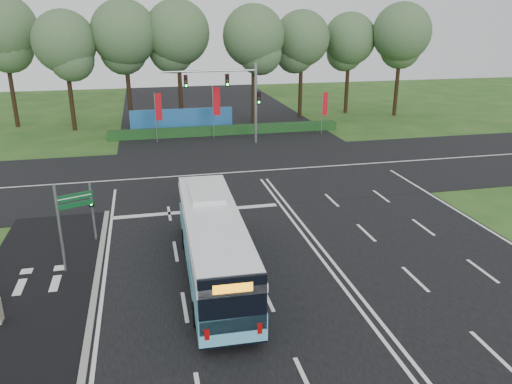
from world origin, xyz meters
TOP-DOWN VIEW (x-y plane):
  - ground at (0.00, 0.00)m, footprint 120.00×120.00m
  - road_main at (0.00, 0.00)m, footprint 20.00×120.00m
  - road_cross at (0.00, 12.00)m, footprint 120.00×14.00m
  - bike_path at (-12.50, -3.00)m, footprint 5.00×18.00m
  - kerb_strip at (-10.10, -3.00)m, footprint 0.25×18.00m
  - city_bus at (-5.11, -2.81)m, footprint 2.60×11.14m
  - pedestrian_signal at (-10.45, 2.19)m, footprint 0.28×0.40m
  - street_sign at (-11.18, -0.79)m, footprint 1.51×0.66m
  - banner_flag_left at (-6.40, 22.64)m, footprint 0.62×0.30m
  - banner_flag_mid at (-1.15, 23.23)m, footprint 0.69×0.25m
  - banner_flag_right at (9.19, 22.75)m, footprint 0.59×0.18m
  - traffic_light_gantry at (0.21, 20.50)m, footprint 8.41×0.28m
  - hedge at (0.00, 24.50)m, footprint 22.00×1.20m
  - blue_hoarding at (-4.00, 27.00)m, footprint 10.00×0.30m
  - eucalyptus_row at (-0.70, 30.75)m, footprint 47.26×10.15m

SIDE VIEW (x-z plane):
  - ground at x=0.00m, z-range 0.00..0.00m
  - road_main at x=0.00m, z-range 0.00..0.04m
  - road_cross at x=0.00m, z-range 0.00..0.05m
  - bike_path at x=-12.50m, z-range 0.00..0.06m
  - kerb_strip at x=-10.10m, z-range 0.00..0.12m
  - hedge at x=0.00m, z-range 0.00..0.80m
  - blue_hoarding at x=-4.00m, z-range 0.00..2.20m
  - city_bus at x=-5.11m, z-range 0.01..3.19m
  - pedestrian_signal at x=-10.45m, z-range 0.14..3.16m
  - street_sign at x=-11.18m, z-range 0.53..4.65m
  - banner_flag_right at x=9.19m, z-range 0.64..4.68m
  - banner_flag_left at x=-6.40m, z-range 0.69..5.18m
  - banner_flag_mid at x=-1.15m, z-range 0.72..5.51m
  - traffic_light_gantry at x=0.21m, z-range 1.16..8.16m
  - eucalyptus_row at x=-0.70m, z-range 2.46..15.40m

